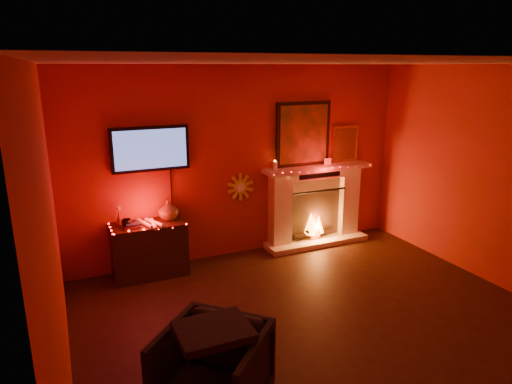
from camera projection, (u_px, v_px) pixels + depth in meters
room at (345, 212)px, 4.27m from camera, size 5.00×5.00×5.00m
fireplace at (315, 198)px, 6.99m from camera, size 1.72×0.40×2.18m
tv at (150, 149)px, 5.84m from camera, size 1.00×0.07×1.24m
sunburst_clock at (240, 187)px, 6.53m from camera, size 0.40×0.03×0.40m
console_table at (150, 247)px, 5.96m from camera, size 0.94×0.54×0.99m
armchair at (213, 372)px, 3.57m from camera, size 1.11×1.11×0.73m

